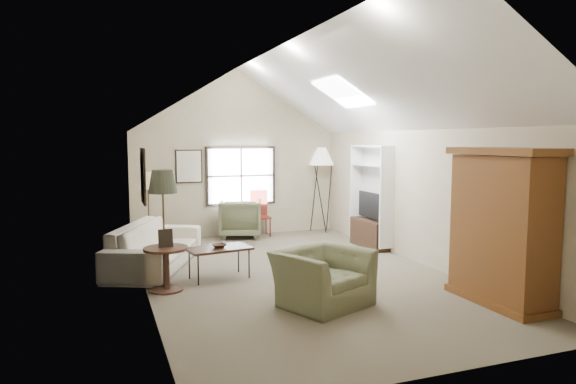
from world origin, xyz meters
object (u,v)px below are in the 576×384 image
object	(u,v)px
side_table	(166,269)
armoire	(502,227)
armchair_far	(241,218)
side_chair	(261,213)
armchair_near	(323,278)
coffee_table	(219,263)
sofa	(155,245)

from	to	relation	value
side_table	armoire	bearing A→B (deg)	-27.12
armchair_far	side_chair	bearing A→B (deg)	-162.32
armoire	armchair_near	distance (m)	2.62
armchair_near	coffee_table	bearing A→B (deg)	96.70
armchair_near	armchair_far	xyz separation A→B (m)	(0.23, 5.30, 0.06)
armchair_near	armchair_far	size ratio (longest dim) A/B	1.20
sofa	side_chair	size ratio (longest dim) A/B	2.48
armchair_near	side_chair	distance (m)	5.36
armoire	armchair_near	world-z (taller)	armoire
armoire	coffee_table	distance (m)	4.44
armchair_far	side_table	bearing A→B (deg)	77.80
armchair_far	coffee_table	world-z (taller)	armchair_far
sofa	armchair_far	world-z (taller)	armchair_far
sofa	armchair_far	bearing A→B (deg)	-20.85
armoire	armchair_near	xyz separation A→B (m)	(-2.40, 0.80, -0.71)
armchair_near	armchair_far	world-z (taller)	armchair_far
armchair_far	side_table	distance (m)	4.45
armchair_far	side_chair	size ratio (longest dim) A/B	0.91
armchair_near	armoire	bearing A→B (deg)	-41.46
armchair_far	side_chair	distance (m)	0.51
armchair_near	coffee_table	size ratio (longest dim) A/B	1.16
side_chair	coffee_table	bearing A→B (deg)	-115.74
sofa	side_table	world-z (taller)	sofa
sofa	coffee_table	xyz separation A→B (m)	(0.92, -1.19, -0.13)
side_table	side_chair	world-z (taller)	side_chair
side_table	side_chair	bearing A→B (deg)	54.84
armchair_near	side_table	size ratio (longest dim) A/B	1.76
sofa	armoire	bearing A→B (deg)	-107.64
armoire	coffee_table	xyz separation A→B (m)	(-3.46, 2.65, -0.84)
armchair_near	sofa	bearing A→B (deg)	99.91
coffee_table	sofa	bearing A→B (deg)	127.59
armoire	side_table	size ratio (longest dim) A/B	3.23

